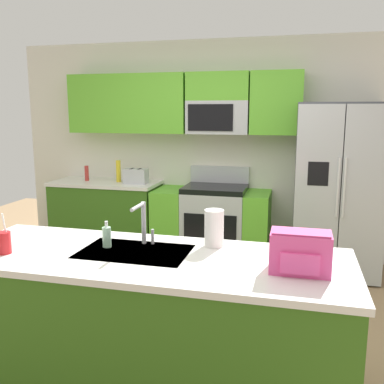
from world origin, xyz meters
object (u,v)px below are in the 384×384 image
at_px(bottle_yellow, 118,171).
at_px(backpack, 300,251).
at_px(toaster, 136,176).
at_px(soap_dispenser, 107,237).
at_px(pepper_mill, 87,173).
at_px(paper_towel_roll, 214,228).
at_px(range_oven, 212,224).
at_px(refrigerator, 337,190).
at_px(sink_faucet, 143,220).
at_px(drink_cup_red, 4,242).

xyz_separation_m(bottle_yellow, backpack, (2.19, -2.57, -0.02)).
height_order(toaster, bottle_yellow, bottle_yellow).
bearing_deg(soap_dispenser, pepper_mill, 120.35).
height_order(paper_towel_roll, backpack, paper_towel_roll).
distance_m(toaster, backpack, 3.17).
relative_size(range_oven, refrigerator, 0.74).
distance_m(sink_faucet, paper_towel_roll, 0.46).
xyz_separation_m(sink_faucet, paper_towel_roll, (0.45, 0.08, -0.05)).
height_order(bottle_yellow, backpack, bottle_yellow).
relative_size(drink_cup_red, backpack, 0.80).
relative_size(sink_faucet, soap_dispenser, 1.66).
height_order(pepper_mill, bottle_yellow, bottle_yellow).
bearing_deg(drink_cup_red, bottle_yellow, 99.11).
bearing_deg(paper_towel_roll, soap_dispenser, -164.62).
bearing_deg(toaster, soap_dispenser, -72.76).
xyz_separation_m(refrigerator, soap_dispenser, (-1.59, -2.34, 0.04)).
height_order(refrigerator, paper_towel_roll, refrigerator).
bearing_deg(backpack, soap_dispenser, 173.15).
relative_size(refrigerator, drink_cup_red, 7.25).
bearing_deg(pepper_mill, refrigerator, -1.33).
distance_m(refrigerator, toaster, 2.32).
distance_m(refrigerator, sink_faucet, 2.63).
xyz_separation_m(refrigerator, sink_faucet, (-1.38, -2.24, 0.14)).
relative_size(range_oven, soap_dispenser, 8.00).
distance_m(sink_faucet, drink_cup_red, 0.86).
bearing_deg(range_oven, pepper_mill, -179.91).
relative_size(drink_cup_red, soap_dispenser, 1.50).
height_order(range_oven, paper_towel_roll, paper_towel_roll).
bearing_deg(toaster, drink_cup_red, -86.11).
xyz_separation_m(range_oven, sink_faucet, (0.01, -2.31, 0.62)).
bearing_deg(bottle_yellow, pepper_mill, -178.25).
xyz_separation_m(bottle_yellow, paper_towel_roll, (1.65, -2.24, -0.01)).
distance_m(drink_cup_red, soap_dispenser, 0.62).
xyz_separation_m(pepper_mill, sink_faucet, (1.62, -2.31, 0.07)).
distance_m(bottle_yellow, drink_cup_red, 2.73).
xyz_separation_m(drink_cup_red, paper_towel_roll, (1.22, 0.45, 0.05)).
bearing_deg(pepper_mill, paper_towel_roll, -47.04).
distance_m(range_oven, toaster, 1.08).
xyz_separation_m(range_oven, soap_dispenser, (-0.20, -2.41, 0.53)).
relative_size(range_oven, toaster, 4.86).
bearing_deg(sink_faucet, soap_dispenser, -154.33).
bearing_deg(soap_dispenser, paper_towel_roll, 15.38).
height_order(bottle_yellow, sink_faucet, sink_faucet).
bearing_deg(pepper_mill, soap_dispenser, -59.65).
distance_m(range_oven, pepper_mill, 1.70).
bearing_deg(drink_cup_red, sink_faucet, 25.98).
bearing_deg(refrigerator, paper_towel_roll, -113.20).
bearing_deg(backpack, range_oven, 111.45).
height_order(refrigerator, toaster, refrigerator).
xyz_separation_m(refrigerator, paper_towel_roll, (-0.93, -2.16, 0.09)).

